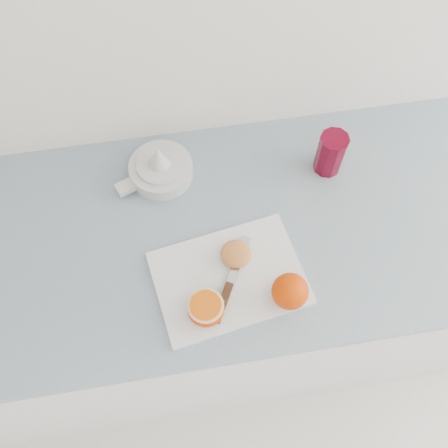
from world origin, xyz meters
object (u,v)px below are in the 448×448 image
cutting_board (229,278)px  red_tumbler (330,154)px  counter (254,286)px  half_orange (206,309)px  citrus_juicer (160,168)px

cutting_board → red_tumbler: bearing=41.4°
counter → half_orange: half_orange is taller
counter → citrus_juicer: 0.55m
cutting_board → citrus_juicer: bearing=111.7°
half_orange → counter: bearing=50.7°
half_orange → citrus_juicer: (-0.06, 0.38, -0.01)m
citrus_juicer → counter: bearing=-37.0°
citrus_juicer → red_tumbler: 0.42m
cutting_board → citrus_juicer: citrus_juicer is taller
counter → half_orange: (-0.17, -0.21, 0.48)m
citrus_juicer → cutting_board: bearing=-68.3°
counter → red_tumbler: red_tumbler is taller
cutting_board → red_tumbler: size_ratio=2.81×
counter → cutting_board: size_ratio=7.04×
counter → half_orange: 0.55m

